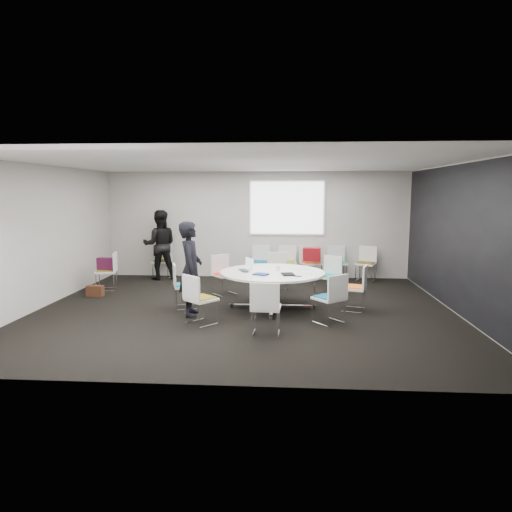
# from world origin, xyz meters

# --- Properties ---
(room_shell) EXTENTS (8.08, 7.08, 2.88)m
(room_shell) POSITION_xyz_m (0.09, 0.00, 1.40)
(room_shell) COLOR black
(room_shell) RESTS_ON ground
(conference_table) EXTENTS (2.03, 2.03, 0.73)m
(conference_table) POSITION_xyz_m (0.54, 0.16, 0.52)
(conference_table) COLOR silver
(conference_table) RESTS_ON ground
(projection_screen) EXTENTS (1.90, 0.03, 1.35)m
(projection_screen) POSITION_xyz_m (0.80, 3.46, 1.85)
(projection_screen) COLOR white
(projection_screen) RESTS_ON room_shell
(chair_ring_a) EXTENTS (0.56, 0.57, 0.88)m
(chair_ring_a) POSITION_xyz_m (2.11, 0.09, 0.28)
(chair_ring_a) COLOR silver
(chair_ring_a) RESTS_ON ground
(chair_ring_b) EXTENTS (0.64, 0.63, 0.88)m
(chair_ring_b) POSITION_xyz_m (1.71, 1.24, 0.28)
(chair_ring_b) COLOR silver
(chair_ring_b) RESTS_ON ground
(chair_ring_c) EXTENTS (0.49, 0.48, 0.88)m
(chair_ring_c) POSITION_xyz_m (0.60, 1.75, 0.28)
(chair_ring_c) COLOR silver
(chair_ring_c) RESTS_ON ground
(chair_ring_d) EXTENTS (0.64, 0.64, 0.88)m
(chair_ring_d) POSITION_xyz_m (-0.56, 1.30, 0.28)
(chair_ring_d) COLOR silver
(chair_ring_d) RESTS_ON ground
(chair_ring_e) EXTENTS (0.57, 0.57, 0.88)m
(chair_ring_e) POSITION_xyz_m (-1.17, 0.05, 0.28)
(chair_ring_e) COLOR silver
(chair_ring_e) RESTS_ON ground
(chair_ring_f) EXTENTS (0.64, 0.64, 0.88)m
(chair_ring_f) POSITION_xyz_m (-0.66, -1.03, 0.28)
(chair_ring_f) COLOR silver
(chair_ring_f) RESTS_ON ground
(chair_ring_g) EXTENTS (0.48, 0.47, 0.88)m
(chair_ring_g) POSITION_xyz_m (0.49, -1.53, 0.28)
(chair_ring_g) COLOR silver
(chair_ring_g) RESTS_ON ground
(chair_ring_h) EXTENTS (0.64, 0.64, 0.88)m
(chair_ring_h) POSITION_xyz_m (1.56, -0.81, 0.28)
(chair_ring_h) COLOR silver
(chair_ring_h) RESTS_ON ground
(chair_back_a) EXTENTS (0.49, 0.47, 0.88)m
(chair_back_a) POSITION_xyz_m (0.12, 3.13, 0.28)
(chair_back_a) COLOR silver
(chair_back_a) RESTS_ON ground
(chair_back_b) EXTENTS (0.47, 0.46, 0.88)m
(chair_back_b) POSITION_xyz_m (0.83, 3.13, 0.28)
(chair_back_b) COLOR silver
(chair_back_b) RESTS_ON ground
(chair_back_c) EXTENTS (0.60, 0.59, 0.88)m
(chair_back_c) POSITION_xyz_m (1.43, 3.12, 0.28)
(chair_back_c) COLOR silver
(chair_back_c) RESTS_ON ground
(chair_back_d) EXTENTS (0.50, 0.49, 0.88)m
(chair_back_d) POSITION_xyz_m (2.11, 3.17, 0.28)
(chair_back_d) COLOR silver
(chair_back_d) RESTS_ON ground
(chair_back_e) EXTENTS (0.60, 0.60, 0.88)m
(chair_back_e) POSITION_xyz_m (2.84, 3.13, 0.28)
(chair_back_e) COLOR silver
(chair_back_e) RESTS_ON ground
(chair_spare_left) EXTENTS (0.54, 0.54, 0.88)m
(chair_spare_left) POSITION_xyz_m (-3.35, 1.57, 0.28)
(chair_spare_left) COLOR silver
(chair_spare_left) RESTS_ON ground
(chair_person_back) EXTENTS (0.47, 0.45, 0.88)m
(chair_person_back) POSITION_xyz_m (-2.49, 3.17, 0.28)
(chair_person_back) COLOR silver
(chair_person_back) RESTS_ON ground
(person_main) EXTENTS (0.49, 0.68, 1.74)m
(person_main) POSITION_xyz_m (-0.94, -0.45, 0.87)
(person_main) COLOR black
(person_main) RESTS_ON ground
(person_back) EXTENTS (1.02, 0.88, 1.81)m
(person_back) POSITION_xyz_m (-2.49, 3.00, 0.90)
(person_back) COLOR black
(person_back) RESTS_ON ground
(laptop) EXTENTS (0.34, 0.39, 0.03)m
(laptop) POSITION_xyz_m (0.02, 0.19, 0.74)
(laptop) COLOR #333338
(laptop) RESTS_ON conference_table
(laptop_lid) EXTENTS (0.18, 0.26, 0.22)m
(laptop_lid) POSITION_xyz_m (0.08, 0.32, 0.86)
(laptop_lid) COLOR silver
(laptop_lid) RESTS_ON conference_table
(notebook_black) EXTENTS (0.28, 0.34, 0.02)m
(notebook_black) POSITION_xyz_m (0.84, -0.15, 0.74)
(notebook_black) COLOR black
(notebook_black) RESTS_ON conference_table
(tablet_folio) EXTENTS (0.32, 0.29, 0.03)m
(tablet_folio) POSITION_xyz_m (0.33, -0.20, 0.74)
(tablet_folio) COLOR navy
(tablet_folio) RESTS_ON conference_table
(papers_right) EXTENTS (0.36, 0.33, 0.00)m
(papers_right) POSITION_xyz_m (1.09, 0.51, 0.73)
(papers_right) COLOR silver
(papers_right) RESTS_ON conference_table
(papers_front) EXTENTS (0.36, 0.32, 0.00)m
(papers_front) POSITION_xyz_m (1.20, 0.06, 0.73)
(papers_front) COLOR white
(papers_front) RESTS_ON conference_table
(cup) EXTENTS (0.08, 0.08, 0.09)m
(cup) POSITION_xyz_m (0.64, 0.34, 0.78)
(cup) COLOR white
(cup) RESTS_ON conference_table
(phone) EXTENTS (0.15, 0.09, 0.01)m
(phone) POSITION_xyz_m (1.02, -0.31, 0.73)
(phone) COLOR black
(phone) RESTS_ON conference_table
(maroon_bag) EXTENTS (0.42, 0.19, 0.28)m
(maroon_bag) POSITION_xyz_m (-3.36, 1.57, 0.62)
(maroon_bag) COLOR #4B1432
(maroon_bag) RESTS_ON chair_spare_left
(brown_bag) EXTENTS (0.37, 0.19, 0.24)m
(brown_bag) POSITION_xyz_m (-3.36, 0.92, 0.12)
(brown_bag) COLOR #432415
(brown_bag) RESTS_ON ground
(red_jacket) EXTENTS (0.46, 0.23, 0.36)m
(red_jacket) POSITION_xyz_m (1.44, 2.89, 0.70)
(red_jacket) COLOR maroon
(red_jacket) RESTS_ON chair_back_c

